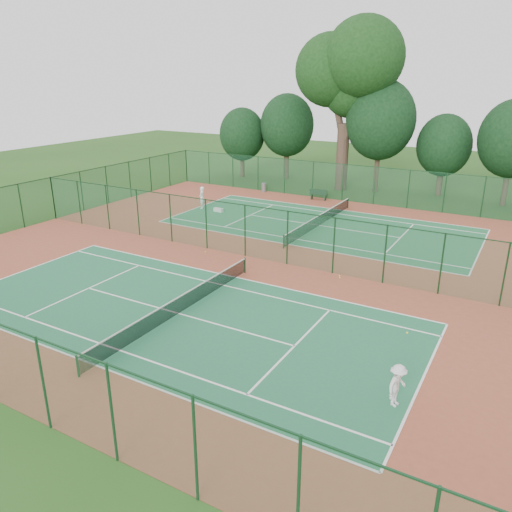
# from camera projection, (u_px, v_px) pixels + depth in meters

# --- Properties ---
(ground) EXTENTS (120.00, 120.00, 0.00)m
(ground) POSITION_uv_depth(u_px,v_px,m) (266.00, 260.00, 32.35)
(ground) COLOR #234A17
(ground) RESTS_ON ground
(red_pad) EXTENTS (40.00, 36.00, 0.01)m
(red_pad) POSITION_uv_depth(u_px,v_px,m) (266.00, 260.00, 32.35)
(red_pad) COLOR brown
(red_pad) RESTS_ON ground
(court_near) EXTENTS (23.77, 10.97, 0.01)m
(court_near) POSITION_uv_depth(u_px,v_px,m) (179.00, 314.00, 25.00)
(court_near) COLOR #1F6440
(court_near) RESTS_ON red_pad
(court_far) EXTENTS (23.77, 10.97, 0.01)m
(court_far) POSITION_uv_depth(u_px,v_px,m) (320.00, 226.00, 39.69)
(court_far) COLOR #20673C
(court_far) RESTS_ON red_pad
(fence_north) EXTENTS (40.00, 0.09, 3.50)m
(fence_north) POSITION_uv_depth(u_px,v_px,m) (358.00, 184.00, 46.44)
(fence_north) COLOR #184A31
(fence_north) RESTS_ON ground
(fence_south) EXTENTS (40.00, 0.09, 3.50)m
(fence_south) POSITION_uv_depth(u_px,v_px,m) (13.00, 370.00, 17.06)
(fence_south) COLOR #184829
(fence_south) RESTS_ON ground
(fence_west) EXTENTS (0.09, 36.00, 3.50)m
(fence_west) POSITION_uv_depth(u_px,v_px,m) (53.00, 198.00, 41.09)
(fence_west) COLOR #1B532E
(fence_west) RESTS_ON ground
(fence_divider) EXTENTS (40.00, 0.09, 3.50)m
(fence_divider) POSITION_uv_depth(u_px,v_px,m) (266.00, 234.00, 31.75)
(fence_divider) COLOR #1A4E2D
(fence_divider) RESTS_ON ground
(tennis_net_near) EXTENTS (0.10, 12.90, 0.97)m
(tennis_net_near) POSITION_uv_depth(u_px,v_px,m) (179.00, 304.00, 24.82)
(tennis_net_near) COLOR #153C1E
(tennis_net_near) RESTS_ON ground
(tennis_net_far) EXTENTS (0.10, 12.90, 0.97)m
(tennis_net_far) POSITION_uv_depth(u_px,v_px,m) (320.00, 219.00, 39.51)
(tennis_net_far) COLOR #13351D
(tennis_net_far) RESTS_ON ground
(player_near) EXTENTS (0.84, 1.18, 1.65)m
(player_near) POSITION_uv_depth(u_px,v_px,m) (397.00, 385.00, 17.80)
(player_near) COLOR silver
(player_near) RESTS_ON court_near
(player_far) EXTENTS (0.71, 0.84, 1.95)m
(player_far) POSITION_uv_depth(u_px,v_px,m) (202.00, 197.00, 44.57)
(player_far) COLOR white
(player_far) RESTS_ON court_far
(trash_bin) EXTENTS (0.52, 0.52, 0.89)m
(trash_bin) POSITION_uv_depth(u_px,v_px,m) (264.00, 187.00, 51.16)
(trash_bin) COLOR slate
(trash_bin) RESTS_ON red_pad
(bench) EXTENTS (1.73, 0.70, 1.04)m
(bench) POSITION_uv_depth(u_px,v_px,m) (318.00, 194.00, 47.74)
(bench) COLOR black
(bench) RESTS_ON red_pad
(kit_bag) EXTENTS (0.90, 0.40, 0.33)m
(kit_bag) POSITION_uv_depth(u_px,v_px,m) (218.00, 210.00, 43.67)
(kit_bag) COLOR silver
(kit_bag) RESTS_ON red_pad
(stray_ball_a) EXTENTS (0.07, 0.07, 0.07)m
(stray_ball_a) POSITION_uv_depth(u_px,v_px,m) (340.00, 278.00, 29.40)
(stray_ball_a) COLOR #DDF438
(stray_ball_a) RESTS_ON red_pad
(stray_ball_b) EXTENTS (0.08, 0.08, 0.08)m
(stray_ball_b) POSITION_uv_depth(u_px,v_px,m) (339.00, 276.00, 29.65)
(stray_ball_b) COLOR yellow
(stray_ball_b) RESTS_ON red_pad
(stray_ball_c) EXTENTS (0.08, 0.08, 0.08)m
(stray_ball_c) POSITION_uv_depth(u_px,v_px,m) (205.00, 252.00, 33.69)
(stray_ball_c) COLOR #B5D331
(stray_ball_c) RESTS_ON red_pad
(big_tree) EXTENTS (10.87, 7.96, 16.70)m
(big_tree) POSITION_uv_depth(u_px,v_px,m) (349.00, 69.00, 48.51)
(big_tree) COLOR #3D2A21
(big_tree) RESTS_ON ground
(evergreen_row) EXTENTS (39.00, 5.00, 12.00)m
(evergreen_row) POSITION_uv_depth(u_px,v_px,m) (382.00, 190.00, 51.91)
(evergreen_row) COLOR black
(evergreen_row) RESTS_ON ground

